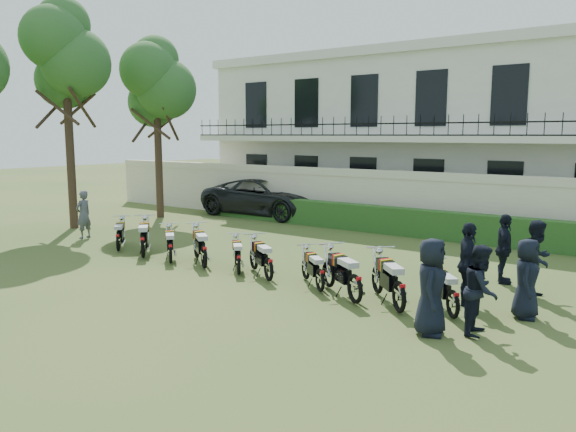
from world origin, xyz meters
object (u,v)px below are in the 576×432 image
object	(u,v)px
tree_west_mid	(65,55)
motorcycle_9	(453,297)
motorcycle_4	(239,259)
motorcycle_0	(118,238)
motorcycle_7	(355,282)
motorcycle_5	(269,263)
officer_0	(431,287)
motorcycle_2	(170,248)
motorcycle_8	(399,289)
officer_1	(481,290)
tree_west_near	(157,83)
motorcycle_3	(204,251)
motorcycle_6	(320,275)
officer_2	(468,264)
suv	(267,197)
officer_4	(537,259)
motorcycle_1	(143,242)
officer_3	(527,279)
officer_5	(504,249)
inspector	(84,214)

from	to	relation	value
tree_west_mid	motorcycle_9	xyz separation A→B (m)	(16.05, -2.03, -6.21)
tree_west_mid	motorcycle_4	world-z (taller)	tree_west_mid
motorcycle_0	motorcycle_7	bearing A→B (deg)	-49.60
motorcycle_5	officer_0	distance (m)	4.87
motorcycle_2	motorcycle_8	size ratio (longest dim) A/B	0.93
motorcycle_2	officer_1	distance (m)	8.94
tree_west_near	motorcycle_3	size ratio (longest dim) A/B	4.64
motorcycle_6	officer_0	bearing A→B (deg)	-70.27
motorcycle_6	motorcycle_3	bearing A→B (deg)	128.56
motorcycle_9	officer_2	size ratio (longest dim) A/B	0.79
motorcycle_7	officer_2	world-z (taller)	officer_2
motorcycle_0	suv	bearing A→B (deg)	50.56
tree_west_near	motorcycle_2	bearing A→B (deg)	-39.55
tree_west_near	officer_0	world-z (taller)	tree_west_near
motorcycle_0	officer_4	xyz separation A→B (m)	(11.78, 2.48, 0.43)
motorcycle_2	officer_0	xyz separation A→B (m)	(8.18, -1.05, 0.44)
motorcycle_1	motorcycle_8	xyz separation A→B (m)	(8.39, -0.29, 0.00)
motorcycle_5	motorcycle_6	xyz separation A→B (m)	(1.56, -0.04, -0.04)
motorcycle_4	officer_1	bearing A→B (deg)	-50.44
officer_3	motorcycle_8	bearing A→B (deg)	110.87
motorcycle_7	motorcycle_8	world-z (taller)	motorcycle_8
motorcycle_0	motorcycle_1	bearing A→B (deg)	-53.83
officer_1	officer_2	size ratio (longest dim) A/B	0.93
motorcycle_5	motorcycle_8	size ratio (longest dim) A/B	1.05
officer_0	officer_4	bearing A→B (deg)	-31.23
tree_west_near	motorcycle_7	world-z (taller)	tree_west_near
motorcycle_5	officer_1	xyz separation A→B (m)	(5.45, -0.60, 0.37)
motorcycle_7	officer_2	bearing A→B (deg)	-20.07
motorcycle_2	motorcycle_8	bearing A→B (deg)	-51.48
motorcycle_9	officer_3	xyz separation A→B (m)	(1.14, 0.96, 0.35)
tree_west_near	officer_5	world-z (taller)	tree_west_near
suv	motorcycle_8	bearing A→B (deg)	-132.86
suv	motorcycle_1	bearing A→B (deg)	-166.47
motorcycle_0	motorcycle_4	size ratio (longest dim) A/B	1.08
motorcycle_0	officer_2	world-z (taller)	officer_2
tree_west_mid	officer_2	bearing A→B (deg)	-3.25
motorcycle_6	officer_5	distance (m)	4.70
motorcycle_2	inspector	bearing A→B (deg)	121.10
motorcycle_1	suv	size ratio (longest dim) A/B	0.26
suv	officer_3	xyz separation A→B (m)	(13.10, -8.20, -0.03)
motorcycle_6	officer_3	distance (m)	4.44
motorcycle_2	motorcycle_3	world-z (taller)	motorcycle_3
motorcycle_9	suv	size ratio (longest dim) A/B	0.23
inspector	motorcycle_8	bearing A→B (deg)	75.17
motorcycle_6	officer_4	size ratio (longest dim) A/B	0.78
motorcycle_4	motorcycle_3	bearing A→B (deg)	137.72
tree_west_mid	motorcycle_8	xyz separation A→B (m)	(15.02, -2.34, -6.14)
motorcycle_7	officer_4	bearing A→B (deg)	-11.95
motorcycle_1	motorcycle_6	distance (m)	6.22
motorcycle_2	officer_0	bearing A→B (deg)	-56.46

